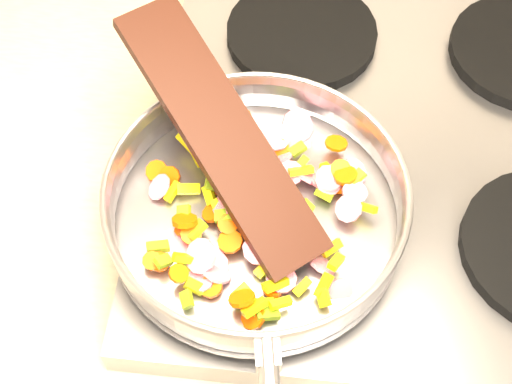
# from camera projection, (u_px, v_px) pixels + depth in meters

# --- Properties ---
(cooktop) EXTENTS (0.60, 0.60, 0.04)m
(cooktop) POSITION_uv_depth(u_px,v_px,m) (410.00, 145.00, 0.84)
(cooktop) COLOR #939399
(cooktop) RESTS_ON counter_top
(grate_fl) EXTENTS (0.19, 0.19, 0.02)m
(grate_fl) POSITION_uv_depth(u_px,v_px,m) (282.00, 224.00, 0.75)
(grate_fl) COLOR black
(grate_fl) RESTS_ON cooktop
(grate_bl) EXTENTS (0.19, 0.19, 0.02)m
(grate_bl) POSITION_uv_depth(u_px,v_px,m) (302.00, 33.00, 0.90)
(grate_bl) COLOR black
(grate_bl) RESTS_ON cooktop
(saute_pan) EXTENTS (0.35, 0.51, 0.06)m
(saute_pan) POSITION_uv_depth(u_px,v_px,m) (256.00, 205.00, 0.71)
(saute_pan) COLOR #9E9EA5
(saute_pan) RESTS_ON grate_fl
(vegetable_heap) EXTENTS (0.25, 0.26, 0.05)m
(vegetable_heap) POSITION_uv_depth(u_px,v_px,m) (260.00, 208.00, 0.73)
(vegetable_heap) COLOR #EC4B03
(vegetable_heap) RESTS_ON saute_pan
(wooden_spatula) EXTENTS (0.24, 0.27, 0.12)m
(wooden_spatula) POSITION_uv_depth(u_px,v_px,m) (221.00, 133.00, 0.71)
(wooden_spatula) COLOR black
(wooden_spatula) RESTS_ON saute_pan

